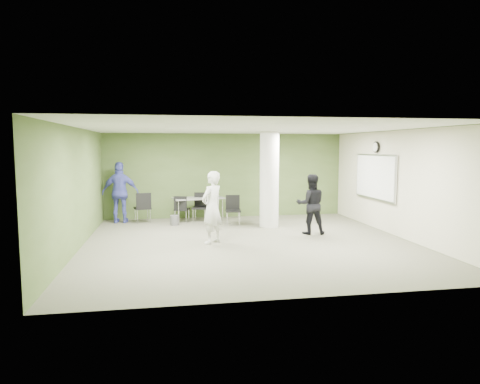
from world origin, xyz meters
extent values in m
plane|color=#505140|center=(0.00, 0.00, 0.00)|extent=(8.00, 8.00, 0.00)
plane|color=white|center=(0.00, 0.00, 2.80)|extent=(8.00, 8.00, 0.00)
cube|color=#445929|center=(0.00, 4.00, 1.40)|extent=(8.00, 2.80, 0.02)
cube|color=#445929|center=(-4.00, 0.00, 1.40)|extent=(0.02, 8.00, 2.80)
cube|color=beige|center=(4.00, 0.00, 1.40)|extent=(0.02, 8.00, 2.80)
cylinder|color=silver|center=(1.00, 2.00, 1.40)|extent=(0.56, 0.56, 2.80)
cube|color=silver|center=(3.93, 1.20, 1.50)|extent=(0.04, 2.30, 1.30)
cube|color=white|center=(3.91, 1.20, 1.50)|extent=(0.02, 2.20, 1.20)
cylinder|color=black|center=(3.93, 1.20, 2.35)|extent=(0.05, 0.32, 0.32)
cylinder|color=white|center=(3.90, 1.20, 2.35)|extent=(0.02, 0.26, 0.26)
cube|color=gray|center=(-0.99, 3.33, 0.73)|extent=(1.69, 0.99, 0.04)
cylinder|color=silver|center=(-1.63, 2.92, 0.36)|extent=(0.04, 0.04, 0.71)
cylinder|color=silver|center=(-0.23, 3.20, 0.36)|extent=(0.04, 0.04, 0.71)
cylinder|color=silver|center=(-1.74, 3.46, 0.36)|extent=(0.04, 0.04, 0.71)
cylinder|color=silver|center=(-0.34, 3.74, 0.36)|extent=(0.04, 0.04, 0.71)
cylinder|color=#1C5628|center=(-0.39, 3.42, 0.88)|extent=(0.07, 0.07, 0.25)
cylinder|color=#B2B2B7|center=(-0.39, 3.37, 0.84)|extent=(0.06, 0.06, 0.18)
cylinder|color=#4C4C4C|center=(-1.77, 2.69, 0.15)|extent=(0.26, 0.26, 0.30)
cube|color=black|center=(-2.73, 3.26, 0.47)|extent=(0.57, 0.57, 0.05)
cube|color=black|center=(-2.68, 3.05, 0.72)|extent=(0.45, 0.15, 0.47)
cylinder|color=silver|center=(-2.59, 3.50, 0.22)|extent=(0.02, 0.02, 0.45)
cylinder|color=silver|center=(-2.97, 3.40, 0.22)|extent=(0.02, 0.02, 0.45)
cylinder|color=silver|center=(-2.50, 3.11, 0.22)|extent=(0.02, 0.02, 0.45)
cylinder|color=silver|center=(-2.88, 3.02, 0.22)|extent=(0.02, 0.02, 0.45)
cube|color=black|center=(-1.52, 3.15, 0.41)|extent=(0.52, 0.52, 0.05)
cube|color=black|center=(-1.58, 2.96, 0.64)|extent=(0.40, 0.15, 0.41)
cylinder|color=silver|center=(-1.31, 3.27, 0.20)|extent=(0.02, 0.02, 0.39)
cylinder|color=silver|center=(-1.64, 3.36, 0.20)|extent=(0.02, 0.02, 0.39)
cylinder|color=silver|center=(-1.40, 2.93, 0.20)|extent=(0.02, 0.02, 0.39)
cylinder|color=silver|center=(-1.74, 3.03, 0.20)|extent=(0.02, 0.02, 0.39)
cube|color=black|center=(-0.96, 3.18, 0.44)|extent=(0.55, 0.55, 0.05)
cube|color=black|center=(-0.90, 3.38, 0.69)|extent=(0.43, 0.15, 0.44)
cylinder|color=silver|center=(-1.19, 3.05, 0.21)|extent=(0.02, 0.02, 0.42)
cylinder|color=silver|center=(-0.83, 2.95, 0.21)|extent=(0.02, 0.02, 0.42)
cylinder|color=silver|center=(-1.09, 3.41, 0.21)|extent=(0.02, 0.02, 0.42)
cylinder|color=silver|center=(-0.73, 3.31, 0.21)|extent=(0.02, 0.02, 0.42)
cube|color=black|center=(-0.01, 2.43, 0.43)|extent=(0.48, 0.48, 0.05)
cube|color=black|center=(0.01, 2.63, 0.68)|extent=(0.43, 0.08, 0.43)
cylinder|color=silver|center=(-0.21, 2.26, 0.21)|extent=(0.02, 0.02, 0.42)
cylinder|color=silver|center=(0.15, 2.23, 0.21)|extent=(0.02, 0.02, 0.42)
cylinder|color=silver|center=(-0.18, 2.62, 0.21)|extent=(0.02, 0.02, 0.42)
cylinder|color=silver|center=(0.19, 2.59, 0.21)|extent=(0.02, 0.02, 0.42)
imported|color=silver|center=(-0.90, 0.07, 0.89)|extent=(0.76, 0.75, 1.77)
imported|color=black|center=(1.85, 0.75, 0.81)|extent=(0.87, 0.72, 1.63)
imported|color=#464CAE|center=(-3.40, 3.40, 0.95)|extent=(1.15, 0.56, 1.90)
camera|label=1|loc=(-1.99, -10.20, 2.35)|focal=32.00mm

